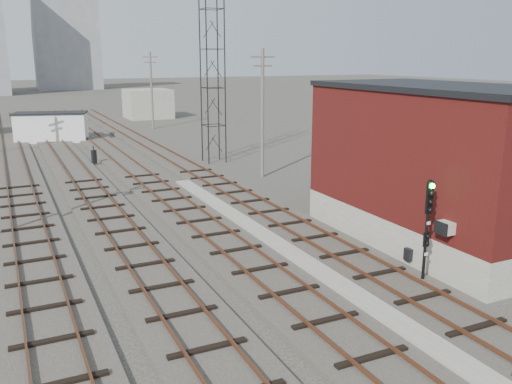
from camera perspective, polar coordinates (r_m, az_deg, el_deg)
ground at (r=67.58m, az=-16.55°, el=6.31°), size 320.00×320.00×0.00m
track_right at (r=47.75m, az=-9.52°, el=3.83°), size 3.20×90.00×0.39m
track_mid_right at (r=46.84m, az=-14.23°, el=3.40°), size 3.20×90.00×0.39m
track_mid_left at (r=46.26m, az=-19.08°, el=2.93°), size 3.20×90.00×0.39m
track_left at (r=46.02m, az=-24.02°, el=2.43°), size 3.20×90.00×0.39m
platform_curb at (r=24.38m, az=2.43°, el=-5.79°), size 0.90×28.00×0.26m
brick_building at (r=25.90m, az=18.49°, el=2.71°), size 6.54×12.20×7.22m
lattice_tower at (r=44.18m, az=-4.60°, el=12.82°), size 1.60×1.60×15.00m
utility_pole_right_a at (r=38.31m, az=0.68°, el=8.64°), size 1.80×0.24×9.00m
utility_pole_right_b at (r=66.51m, az=-10.94°, el=10.67°), size 1.80×0.24×9.00m
apartment_right at (r=157.40m, az=-19.38°, el=14.93°), size 16.00×12.00×26.00m
shed_right at (r=78.92m, az=-11.31°, el=9.10°), size 6.00×6.00×4.00m
signal_mast at (r=21.04m, az=17.61°, el=-3.23°), size 0.40×0.41×4.05m
switch_stand at (r=45.23m, az=-16.69°, el=3.59°), size 0.42×0.42×1.41m
site_trailer at (r=59.24m, az=-20.73°, el=6.44°), size 7.62×4.81×2.97m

